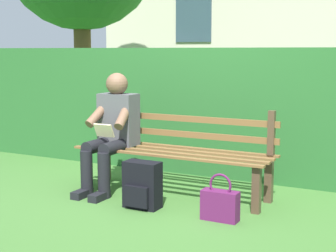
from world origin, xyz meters
name	(u,v)px	position (x,y,z in m)	size (l,w,h in m)	color
ground	(173,194)	(0.00, 0.00, 0.00)	(60.00, 60.00, 0.00)	#3D6B2D
park_bench	(176,151)	(0.00, -0.07, 0.42)	(1.95, 0.52, 0.85)	#4C3828
person_seated	(112,129)	(0.63, 0.10, 0.62)	(0.44, 0.73, 1.17)	#4C4C51
hedge_backdrop	(220,108)	(-0.03, -1.13, 0.73)	(6.56, 0.74, 1.51)	#265B28
backpack	(142,185)	(0.05, 0.50, 0.20)	(0.32, 0.24, 0.42)	black
handbag	(220,204)	(-0.69, 0.50, 0.14)	(0.31, 0.12, 0.40)	#59194C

